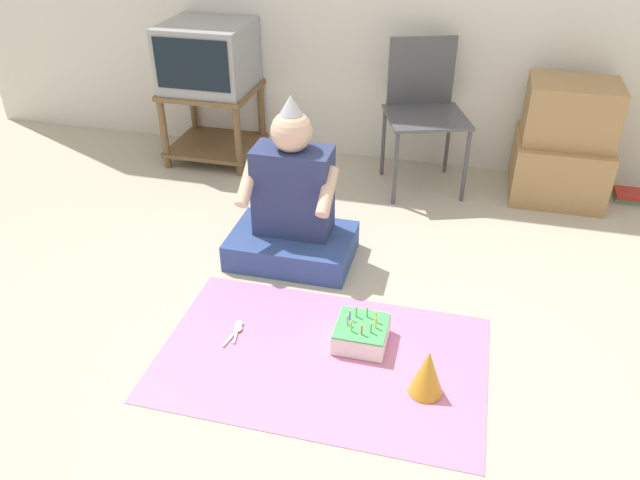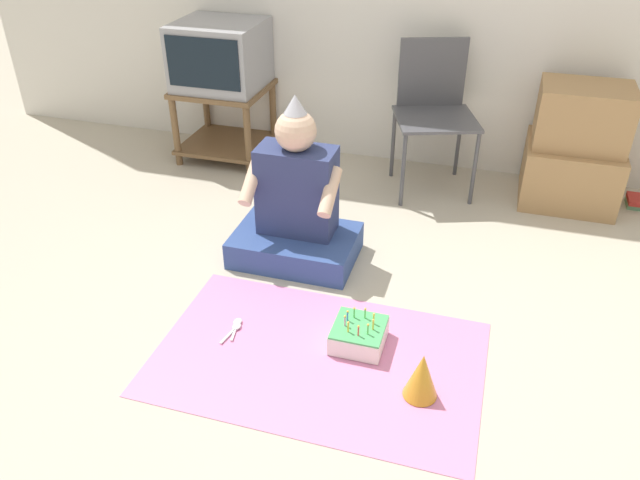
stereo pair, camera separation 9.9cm
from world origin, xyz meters
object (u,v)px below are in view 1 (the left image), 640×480
Objects in this scene: folding_chair at (424,103)px; cardboard_box_stack at (563,145)px; book_pile at (631,196)px; party_hat_blue at (428,372)px; tv at (208,56)px; person_seated at (292,210)px; birthday_cake at (361,333)px.

folding_chair is 1.25× the size of cardboard_box_stack.
book_pile is 2.11m from party_hat_blue.
folding_chair is 1.86m from party_hat_blue.
party_hat_blue is at bearing -107.62° from cardboard_box_stack.
book_pile is at bearing 0.35° from tv.
folding_chair reaches higher than person_seated.
book_pile is (1.26, 0.05, -0.48)m from folding_chair.
tv is 2.66× the size of party_hat_blue.
tv is at bearing 131.04° from party_hat_blue.
book_pile is (2.61, 0.02, -0.65)m from tv.
tv is at bearing 128.86° from person_seated.
book_pile is 0.90× the size of birthday_cake.
book_pile is at bearing 3.82° from cardboard_box_stack.
birthday_cake is (-1.31, -1.63, 0.02)m from book_pile.
book_pile is (0.44, 0.03, -0.29)m from cardboard_box_stack.
birthday_cake is (-0.05, -1.58, -0.45)m from folding_chair.
cardboard_box_stack is (0.82, 0.02, -0.19)m from folding_chair.
birthday_cake is at bearing -51.14° from person_seated.
tv reaches higher than birthday_cake.
cardboard_box_stack is (2.17, -0.01, -0.36)m from tv.
cardboard_box_stack reaches higher than party_hat_blue.
person_seated is at bearing 128.86° from birthday_cake.
birthday_cake is (1.30, -1.62, -0.63)m from tv.
book_pile is at bearing 30.78° from person_seated.
book_pile is at bearing 61.15° from party_hat_blue.
cardboard_box_stack is 1.84m from birthday_cake.
party_hat_blue is at bearing -48.96° from tv.
person_seated is 1.11m from party_hat_blue.
folding_chair reaches higher than cardboard_box_stack.
tv is at bearing -179.65° from book_pile.
folding_chair is 4.37× the size of party_hat_blue.
folding_chair is at bearing -1.39° from tv.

